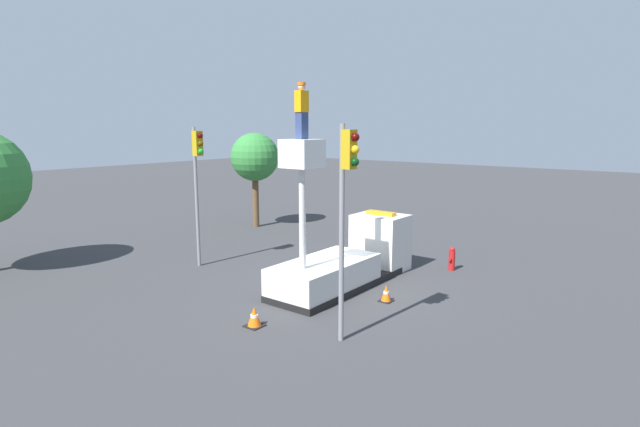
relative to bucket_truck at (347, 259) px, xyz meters
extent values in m
plane|color=#38383A|center=(-0.54, 0.00, -0.94)|extent=(120.00, 120.00, 0.00)
cube|color=black|center=(-0.54, 0.00, -0.82)|extent=(5.87, 2.10, 0.24)
cube|color=silver|center=(-1.36, 0.00, -0.37)|extent=(4.23, 2.04, 1.15)
cube|color=silver|center=(2.39, 0.00, 0.19)|extent=(1.63, 2.04, 2.26)
cube|color=black|center=(3.22, 0.00, 0.64)|extent=(0.03, 1.73, 0.91)
cube|color=orange|center=(2.39, 0.00, 1.39)|extent=(0.36, 1.22, 0.14)
cylinder|color=silver|center=(-2.56, 0.00, 1.93)|extent=(0.22, 0.22, 3.44)
cube|color=white|center=(-2.56, 0.00, 3.99)|extent=(1.09, 1.09, 0.90)
cube|color=navy|center=(-2.56, 0.00, 4.86)|extent=(0.34, 0.26, 0.84)
cube|color=#F29E0C|center=(-2.56, 0.00, 5.61)|extent=(0.40, 0.26, 0.66)
sphere|color=beige|center=(-2.56, 0.00, 6.06)|extent=(0.23, 0.23, 0.23)
cylinder|color=orange|center=(-2.56, 0.00, 6.14)|extent=(0.26, 0.26, 0.09)
cylinder|color=gray|center=(-4.26, -2.77, 1.99)|extent=(0.14, 0.14, 5.86)
cube|color=#B79314|center=(-4.26, -2.98, 4.27)|extent=(0.34, 0.28, 1.00)
sphere|color=#490707|center=(-4.26, -3.16, 4.58)|extent=(0.22, 0.22, 0.22)
sphere|color=gold|center=(-4.26, -3.16, 4.27)|extent=(0.22, 0.22, 0.22)
sphere|color=#083710|center=(-4.26, -3.16, 3.96)|extent=(0.22, 0.22, 0.22)
cylinder|color=gray|center=(-1.84, 6.28, 1.94)|extent=(0.14, 0.14, 5.76)
cube|color=#B79314|center=(-1.84, 6.07, 4.17)|extent=(0.34, 0.28, 1.00)
sphere|color=#490707|center=(-1.84, 5.89, 4.48)|extent=(0.22, 0.22, 0.22)
sphere|color=#503C07|center=(-1.84, 5.89, 4.17)|extent=(0.22, 0.22, 0.22)
sphere|color=green|center=(-1.84, 5.89, 3.86)|extent=(0.22, 0.22, 0.22)
cylinder|color=red|center=(4.04, -2.41, -0.54)|extent=(0.26, 0.26, 0.81)
sphere|color=red|center=(4.04, -2.41, -0.07)|extent=(0.22, 0.22, 0.22)
cylinder|color=red|center=(3.85, -2.41, -0.46)|extent=(0.12, 0.10, 0.10)
cylinder|color=red|center=(4.23, -2.41, -0.46)|extent=(0.12, 0.10, 0.10)
cube|color=black|center=(-5.03, -0.21, -0.93)|extent=(0.51, 0.51, 0.03)
cone|color=orange|center=(-5.03, -0.21, -0.65)|extent=(0.43, 0.43, 0.59)
cylinder|color=white|center=(-5.03, -0.21, -0.62)|extent=(0.22, 0.22, 0.08)
cube|color=black|center=(-0.82, -2.17, -0.93)|extent=(0.42, 0.42, 0.03)
cone|color=orange|center=(-0.82, -2.17, -0.66)|extent=(0.35, 0.35, 0.56)
cylinder|color=white|center=(-0.82, -2.17, -0.64)|extent=(0.18, 0.18, 0.08)
cylinder|color=brown|center=(5.57, 10.33, 0.61)|extent=(0.36, 0.36, 3.10)
sphere|color=#337F38|center=(5.57, 10.33, 3.12)|extent=(2.76, 2.76, 2.76)
camera|label=1|loc=(-14.79, -10.22, 4.84)|focal=28.00mm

